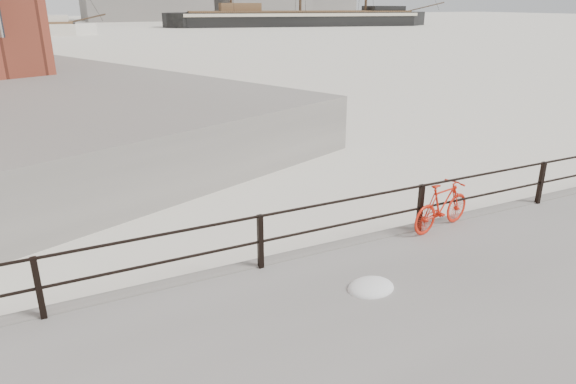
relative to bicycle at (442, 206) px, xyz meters
name	(u,v)px	position (x,y,z in m)	size (l,w,h in m)	color
ground	(529,215)	(3.02, 0.25, -0.85)	(400.00, 400.00, 0.00)	white
guardrail	(541,183)	(3.02, 0.10, 0.00)	(28.00, 0.10, 1.00)	black
bicycle	(442,206)	(0.00, 0.00, 0.00)	(1.67, 0.25, 1.01)	red
barque_black	(300,26)	(44.45, 92.12, -0.85)	(62.54, 20.47, 35.21)	black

